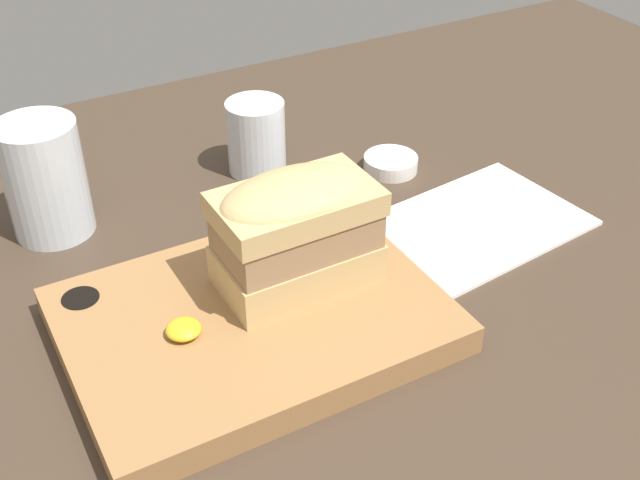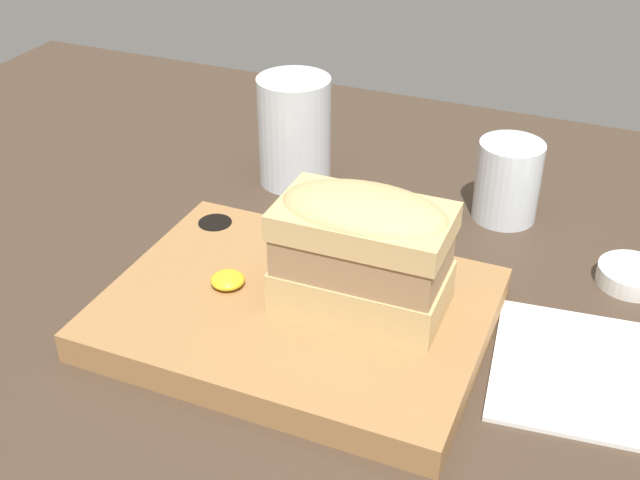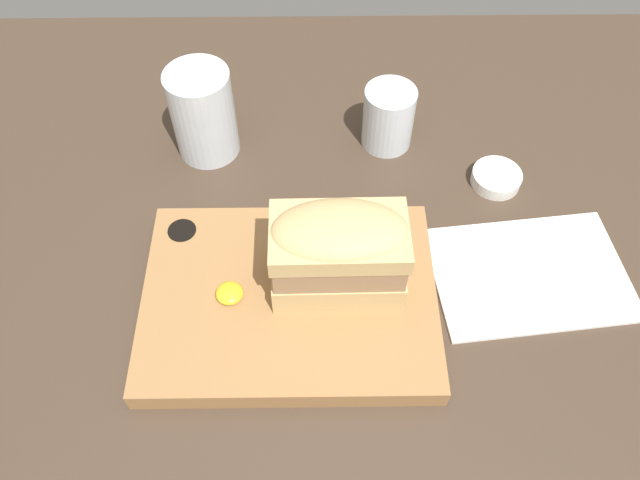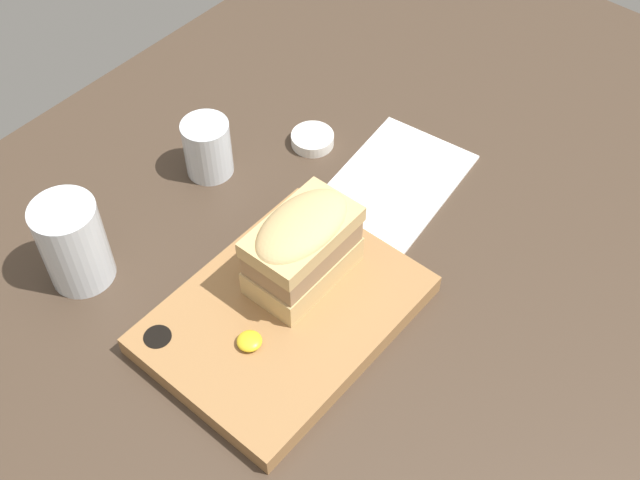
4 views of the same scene
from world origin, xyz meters
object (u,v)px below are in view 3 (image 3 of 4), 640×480
condiment_dish (496,178)px  serving_board (289,298)px  water_glass (204,118)px  napkin (529,274)px  sandwich (339,250)px  wine_glass (388,120)px

condiment_dish → serving_board: bearing=-145.8°
serving_board → water_glass: bearing=114.5°
serving_board → napkin: serving_board is taller
serving_board → sandwich: 8.65cm
napkin → water_glass: bearing=151.9°
wine_glass → napkin: bearing=-55.4°
sandwich → wine_glass: size_ratio=1.64×
wine_glass → napkin: size_ratio=0.36×
sandwich → water_glass: bearing=125.7°
napkin → condiment_dish: bearing=96.0°
water_glass → sandwich: bearing=-54.3°
sandwich → condiment_dish: sandwich is taller
serving_board → sandwich: (5.10, 1.41, 6.85)cm
sandwich → condiment_dish: size_ratio=2.22×
serving_board → water_glass: (-10.65, 23.36, 3.76)cm
napkin → condiment_dish: condiment_dish is taller
condiment_dish → sandwich: bearing=-141.9°
wine_glass → napkin: (14.36, -20.82, -3.42)cm
sandwich → water_glass: sandwich is taller
serving_board → condiment_dish: serving_board is taller
serving_board → water_glass: water_glass is taller
napkin → condiment_dish: size_ratio=3.75×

